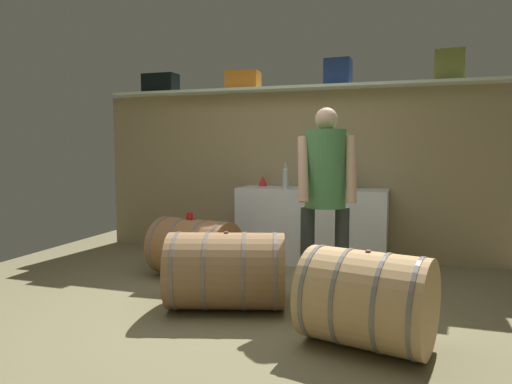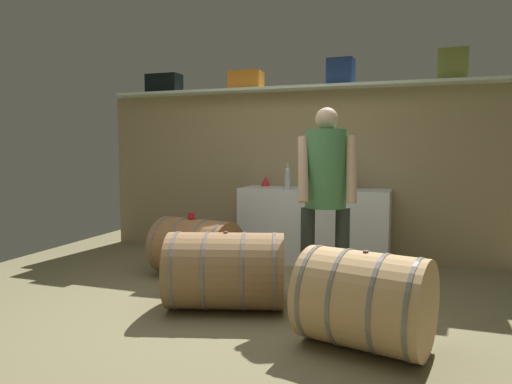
{
  "view_description": "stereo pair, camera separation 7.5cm",
  "coord_description": "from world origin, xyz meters",
  "px_view_note": "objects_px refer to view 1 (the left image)",
  "views": [
    {
      "loc": [
        1.34,
        -3.31,
        1.32
      ],
      "look_at": [
        0.12,
        0.46,
        0.95
      ],
      "focal_mm": 32.9,
      "sensor_mm": 36.0,
      "label": 1
    },
    {
      "loc": [
        1.41,
        -3.29,
        1.32
      ],
      "look_at": [
        0.12,
        0.46,
        0.95
      ],
      "focal_mm": 32.9,
      "sensor_mm": 36.0,
      "label": 2
    }
  ],
  "objects_px": {
    "toolcase_orange": "(243,80)",
    "red_funnel": "(263,181)",
    "winemaker_pouring": "(326,183)",
    "tasting_cup": "(190,216)",
    "toolcase_black": "(161,83)",
    "wine_glass": "(302,179)",
    "wine_bottle_dark": "(348,177)",
    "toolcase_olive": "(449,65)",
    "wine_barrel_near": "(194,248)",
    "toolcase_navy": "(338,72)",
    "wine_bottle_amber": "(328,177)",
    "work_cabinet": "(311,225)",
    "wine_barrel_flank": "(226,271)",
    "wine_bottle_clear": "(285,178)",
    "wine_barrel_far": "(367,299)"
  },
  "relations": [
    {
      "from": "wine_glass",
      "to": "winemaker_pouring",
      "type": "height_order",
      "value": "winemaker_pouring"
    },
    {
      "from": "toolcase_navy",
      "to": "wine_bottle_amber",
      "type": "relative_size",
      "value": 1.0
    },
    {
      "from": "toolcase_navy",
      "to": "wine_bottle_clear",
      "type": "height_order",
      "value": "toolcase_navy"
    },
    {
      "from": "wine_bottle_dark",
      "to": "red_funnel",
      "type": "xyz_separation_m",
      "value": [
        -1.04,
        0.1,
        -0.07
      ]
    },
    {
      "from": "winemaker_pouring",
      "to": "toolcase_black",
      "type": "bearing_deg",
      "value": -47.72
    },
    {
      "from": "red_funnel",
      "to": "wine_bottle_dark",
      "type": "bearing_deg",
      "value": -5.68
    },
    {
      "from": "wine_barrel_near",
      "to": "toolcase_navy",
      "type": "bearing_deg",
      "value": 55.63
    },
    {
      "from": "work_cabinet",
      "to": "wine_bottle_amber",
      "type": "bearing_deg",
      "value": -31.12
    },
    {
      "from": "wine_glass",
      "to": "winemaker_pouring",
      "type": "distance_m",
      "value": 1.44
    },
    {
      "from": "toolcase_orange",
      "to": "wine_barrel_far",
      "type": "height_order",
      "value": "toolcase_orange"
    },
    {
      "from": "work_cabinet",
      "to": "wine_glass",
      "type": "relative_size",
      "value": 11.87
    },
    {
      "from": "toolcase_orange",
      "to": "wine_bottle_dark",
      "type": "distance_m",
      "value": 1.74
    },
    {
      "from": "wine_glass",
      "to": "tasting_cup",
      "type": "xyz_separation_m",
      "value": [
        -0.92,
        -1.07,
        -0.32
      ]
    },
    {
      "from": "toolcase_black",
      "to": "wine_barrel_far",
      "type": "xyz_separation_m",
      "value": [
        2.83,
        -2.37,
        -1.82
      ]
    },
    {
      "from": "work_cabinet",
      "to": "red_funnel",
      "type": "bearing_deg",
      "value": 165.57
    },
    {
      "from": "wine_glass",
      "to": "wine_barrel_far",
      "type": "bearing_deg",
      "value": -67.5
    },
    {
      "from": "tasting_cup",
      "to": "winemaker_pouring",
      "type": "distance_m",
      "value": 1.5
    },
    {
      "from": "wine_bottle_amber",
      "to": "wine_barrel_flank",
      "type": "height_order",
      "value": "wine_bottle_amber"
    },
    {
      "from": "toolcase_black",
      "to": "wine_bottle_dark",
      "type": "relative_size",
      "value": 1.49
    },
    {
      "from": "toolcase_navy",
      "to": "wine_barrel_flank",
      "type": "bearing_deg",
      "value": -104.54
    },
    {
      "from": "red_funnel",
      "to": "wine_glass",
      "type": "bearing_deg",
      "value": -11.48
    },
    {
      "from": "tasting_cup",
      "to": "wine_barrel_far",
      "type": "bearing_deg",
      "value": -32.52
    },
    {
      "from": "toolcase_navy",
      "to": "wine_barrel_near",
      "type": "bearing_deg",
      "value": -134.03
    },
    {
      "from": "toolcase_black",
      "to": "wine_glass",
      "type": "bearing_deg",
      "value": -3.6
    },
    {
      "from": "wine_bottle_amber",
      "to": "wine_barrel_far",
      "type": "xyz_separation_m",
      "value": [
        0.6,
        -2.07,
        -0.67
      ]
    },
    {
      "from": "winemaker_pouring",
      "to": "tasting_cup",
      "type": "bearing_deg",
      "value": -27.2
    },
    {
      "from": "wine_bottle_amber",
      "to": "wine_barrel_flank",
      "type": "distance_m",
      "value": 1.88
    },
    {
      "from": "toolcase_orange",
      "to": "wine_barrel_far",
      "type": "relative_size",
      "value": 0.42
    },
    {
      "from": "winemaker_pouring",
      "to": "toolcase_orange",
      "type": "bearing_deg",
      "value": -65.49
    },
    {
      "from": "toolcase_orange",
      "to": "work_cabinet",
      "type": "distance_m",
      "value": 1.94
    },
    {
      "from": "work_cabinet",
      "to": "wine_bottle_amber",
      "type": "xyz_separation_m",
      "value": [
        0.21,
        -0.12,
        0.57
      ]
    },
    {
      "from": "wine_barrel_far",
      "to": "toolcase_navy",
      "type": "bearing_deg",
      "value": 116.8
    },
    {
      "from": "toolcase_black",
      "to": "wine_bottle_clear",
      "type": "xyz_separation_m",
      "value": [
        1.75,
        -0.32,
        -1.16
      ]
    },
    {
      "from": "toolcase_olive",
      "to": "winemaker_pouring",
      "type": "height_order",
      "value": "toolcase_olive"
    },
    {
      "from": "wine_bottle_dark",
      "to": "wine_bottle_clear",
      "type": "xyz_separation_m",
      "value": [
        -0.68,
        -0.2,
        -0.01
      ]
    },
    {
      "from": "toolcase_black",
      "to": "red_funnel",
      "type": "xyz_separation_m",
      "value": [
        1.38,
        -0.01,
        -1.23
      ]
    },
    {
      "from": "toolcase_olive",
      "to": "wine_glass",
      "type": "bearing_deg",
      "value": -172.19
    },
    {
      "from": "wine_barrel_near",
      "to": "toolcase_orange",
      "type": "bearing_deg",
      "value": 96.8
    },
    {
      "from": "toolcase_olive",
      "to": "toolcase_orange",
      "type": "bearing_deg",
      "value": -176.53
    },
    {
      "from": "toolcase_olive",
      "to": "red_funnel",
      "type": "relative_size",
      "value": 2.69
    },
    {
      "from": "toolcase_olive",
      "to": "wine_bottle_dark",
      "type": "bearing_deg",
      "value": -169.9
    },
    {
      "from": "work_cabinet",
      "to": "tasting_cup",
      "type": "relative_size",
      "value": 25.83
    },
    {
      "from": "toolcase_black",
      "to": "wine_barrel_far",
      "type": "height_order",
      "value": "toolcase_black"
    },
    {
      "from": "wine_bottle_dark",
      "to": "wine_bottle_amber",
      "type": "relative_size",
      "value": 0.98
    },
    {
      "from": "wine_bottle_dark",
      "to": "wine_bottle_clear",
      "type": "distance_m",
      "value": 0.71
    },
    {
      "from": "wine_barrel_near",
      "to": "wine_bottle_clear",
      "type": "bearing_deg",
      "value": 62.35
    },
    {
      "from": "toolcase_black",
      "to": "work_cabinet",
      "type": "distance_m",
      "value": 2.66
    },
    {
      "from": "wine_barrel_near",
      "to": "wine_barrel_flank",
      "type": "bearing_deg",
      "value": -37.56
    },
    {
      "from": "toolcase_olive",
      "to": "winemaker_pouring",
      "type": "distance_m",
      "value": 2.15
    },
    {
      "from": "toolcase_orange",
      "to": "red_funnel",
      "type": "bearing_deg",
      "value": -7.84
    }
  ]
}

